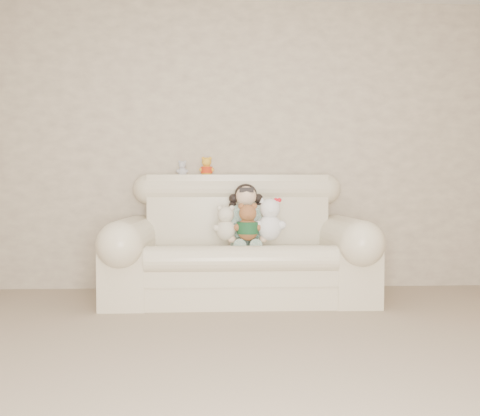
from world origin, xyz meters
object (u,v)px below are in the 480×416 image
at_px(seated_child, 246,215).
at_px(cream_teddy, 226,220).
at_px(brown_teddy, 248,218).
at_px(white_cat, 270,215).
at_px(sofa, 239,236).

distance_m(seated_child, cream_teddy, 0.27).
xyz_separation_m(seated_child, brown_teddy, (-0.00, -0.23, -0.02)).
bearing_deg(cream_teddy, white_cat, 21.46).
xyz_separation_m(white_cat, cream_teddy, (-0.35, 0.01, -0.04)).
height_order(seated_child, cream_teddy, seated_child).
height_order(sofa, seated_child, sofa).
height_order(sofa, cream_teddy, sofa).
relative_size(sofa, seated_child, 3.92).
bearing_deg(white_cat, seated_child, 106.58).
height_order(brown_teddy, white_cat, white_cat).
xyz_separation_m(seated_child, cream_teddy, (-0.17, -0.21, -0.03)).
bearing_deg(cream_teddy, seated_child, 73.20).
xyz_separation_m(sofa, cream_teddy, (-0.11, -0.13, 0.15)).
bearing_deg(seated_child, sofa, -120.64).
bearing_deg(white_cat, cream_teddy, 156.62).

